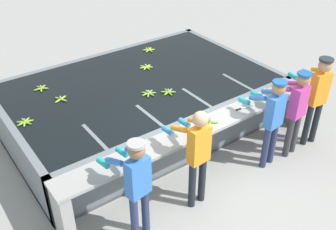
# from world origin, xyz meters

# --- Properties ---
(ground_plane) EXTENTS (80.00, 80.00, 0.00)m
(ground_plane) POSITION_xyz_m (0.00, 0.00, 0.00)
(ground_plane) COLOR #999993
(ground_plane) RESTS_ON ground
(wash_tank) EXTENTS (5.02, 3.25, 0.91)m
(wash_tank) POSITION_xyz_m (0.00, 2.06, 0.45)
(wash_tank) COLOR slate
(wash_tank) RESTS_ON ground
(work_ledge) EXTENTS (5.02, 0.45, 0.91)m
(work_ledge) POSITION_xyz_m (0.00, 0.23, 0.65)
(work_ledge) COLOR #9E9E99
(work_ledge) RESTS_ON ground
(worker_0) EXTENTS (0.48, 0.74, 1.62)m
(worker_0) POSITION_xyz_m (-1.56, -0.33, 0.98)
(worker_0) COLOR navy
(worker_0) RESTS_ON ground
(worker_1) EXTENTS (0.43, 0.72, 1.65)m
(worker_1) POSITION_xyz_m (-0.53, -0.29, 0.99)
(worker_1) COLOR #1E2328
(worker_1) RESTS_ON ground
(worker_2) EXTENTS (0.45, 0.73, 1.61)m
(worker_2) POSITION_xyz_m (1.04, -0.29, 0.98)
(worker_2) COLOR navy
(worker_2) RESTS_ON ground
(worker_3) EXTENTS (0.45, 0.73, 1.61)m
(worker_3) POSITION_xyz_m (1.59, -0.33, 0.97)
(worker_3) COLOR #38383D
(worker_3) RESTS_ON ground
(worker_4) EXTENTS (0.48, 0.75, 1.70)m
(worker_4) POSITION_xyz_m (2.15, -0.32, 1.04)
(worker_4) COLOR #1E2328
(worker_4) RESTS_ON ground
(banana_bunch_floating_0) EXTENTS (0.27, 0.28, 0.08)m
(banana_bunch_floating_0) POSITION_xyz_m (0.19, 1.40, 0.92)
(banana_bunch_floating_0) COLOR #75A333
(banana_bunch_floating_0) RESTS_ON wash_tank
(banana_bunch_floating_1) EXTENTS (0.27, 0.27, 0.08)m
(banana_bunch_floating_1) POSITION_xyz_m (-1.48, 2.30, 0.92)
(banana_bunch_floating_1) COLOR #8CB738
(banana_bunch_floating_1) RESTS_ON wash_tank
(banana_bunch_floating_2) EXTENTS (0.27, 0.28, 0.08)m
(banana_bunch_floating_2) POSITION_xyz_m (-0.12, 1.57, 0.92)
(banana_bunch_floating_2) COLOR #75A333
(banana_bunch_floating_2) RESTS_ON wash_tank
(banana_bunch_floating_3) EXTENTS (0.28, 0.28, 0.08)m
(banana_bunch_floating_3) POSITION_xyz_m (0.43, 2.50, 0.92)
(banana_bunch_floating_3) COLOR #9EC642
(banana_bunch_floating_3) RESTS_ON wash_tank
(banana_bunch_floating_4) EXTENTS (0.26, 0.28, 0.08)m
(banana_bunch_floating_4) POSITION_xyz_m (0.96, 3.19, 0.92)
(banana_bunch_floating_4) COLOR #9EC642
(banana_bunch_floating_4) RESTS_ON wash_tank
(banana_bunch_floating_5) EXTENTS (0.28, 0.28, 0.08)m
(banana_bunch_floating_5) POSITION_xyz_m (-2.24, 1.96, 0.92)
(banana_bunch_floating_5) COLOR #7FAD33
(banana_bunch_floating_5) RESTS_ON wash_tank
(banana_bunch_floating_6) EXTENTS (0.26, 0.28, 0.08)m
(banana_bunch_floating_6) POSITION_xyz_m (-1.62, 2.88, 0.92)
(banana_bunch_floating_6) COLOR #7FAD33
(banana_bunch_floating_6) RESTS_ON wash_tank
(banana_bunch_ledge_0) EXTENTS (0.23, 0.23, 0.08)m
(banana_bunch_ledge_0) POSITION_xyz_m (0.16, 0.22, 0.92)
(banana_bunch_ledge_0) COLOR #75A333
(banana_bunch_ledge_0) RESTS_ON work_ledge
(knife_0) EXTENTS (0.35, 0.09, 0.02)m
(knife_0) POSITION_xyz_m (0.88, 0.22, 0.91)
(knife_0) COLOR silver
(knife_0) RESTS_ON work_ledge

